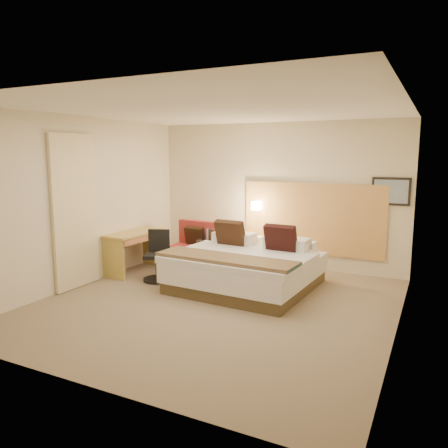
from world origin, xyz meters
The scene contains 20 objects.
floor centered at (0.00, 0.00, -0.01)m, with size 4.80×5.00×0.02m, color #7B6A53.
ceiling centered at (0.00, 0.00, 2.71)m, with size 4.80×5.00×0.02m, color silver.
wall_back centered at (0.00, 2.51, 1.35)m, with size 4.80×0.02×2.70m, color beige.
wall_front centered at (0.00, -2.51, 1.35)m, with size 4.80×0.02×2.70m, color beige.
wall_left centered at (-2.41, 0.00, 1.35)m, with size 0.02×5.00×2.70m, color beige.
wall_right centered at (2.41, 0.00, 1.35)m, with size 0.02×5.00×2.70m, color beige.
headboard_panel centered at (0.70, 2.47, 0.95)m, with size 2.60×0.04×1.30m, color #BC8849.
art_frame centered at (2.02, 2.48, 1.50)m, with size 0.62×0.03×0.47m, color black.
art_canvas centered at (2.02, 2.46, 1.50)m, with size 0.54×0.01×0.39m, color slate.
lamp_arm centered at (-0.35, 2.42, 1.15)m, with size 0.02×0.02×0.12m, color silver.
lamp_shade centered at (-0.35, 2.36, 1.15)m, with size 0.15×0.15×0.15m, color #FBE9C4.
curtain centered at (-2.36, -0.25, 1.22)m, with size 0.06×0.90×2.42m, color beige.
bottle_a centered at (-1.05, 1.71, 0.65)m, with size 0.06×0.06×0.20m, color #88B0D2.
bottle_b centered at (-0.97, 1.73, 0.65)m, with size 0.06×0.06×0.20m, color #95B9E6.
menu_folder centered at (-0.92, 1.62, 0.66)m, with size 0.13×0.05×0.22m, color #371E16.
bed centered at (0.07, 0.95, 0.33)m, with size 2.20×2.15×1.02m.
lounge_chair centered at (-1.37, 1.66, 0.34)m, with size 0.84×0.74×0.86m.
side_table centered at (-0.98, 1.65, 0.31)m, with size 0.59×0.59×0.55m.
desk centered at (-2.11, 0.91, 0.58)m, with size 0.59×1.19×0.73m.
desk_chair centered at (-1.44, 0.64, 0.35)m, with size 0.62×0.62×0.84m.
Camera 1 is at (2.76, -5.29, 2.11)m, focal length 35.00 mm.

